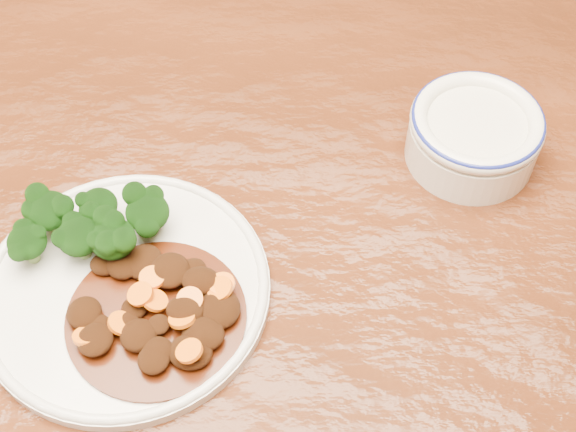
# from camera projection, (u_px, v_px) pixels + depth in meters

# --- Properties ---
(dining_table) EXTENTS (1.61, 1.09, 0.75)m
(dining_table) POSITION_uv_depth(u_px,v_px,m) (190.00, 273.00, 0.75)
(dining_table) COLOR #54240E
(dining_table) RESTS_ON ground
(dinner_plate) EXTENTS (0.23, 0.23, 0.01)m
(dinner_plate) POSITION_uv_depth(u_px,v_px,m) (126.00, 289.00, 0.64)
(dinner_plate) COLOR silver
(dinner_plate) RESTS_ON dining_table
(broccoli_florets) EXTENTS (0.12, 0.07, 0.04)m
(broccoli_florets) POSITION_uv_depth(u_px,v_px,m) (89.00, 225.00, 0.64)
(broccoli_florets) COLOR #7B9F52
(broccoli_florets) RESTS_ON dinner_plate
(mince_stew) EXTENTS (0.14, 0.14, 0.03)m
(mince_stew) POSITION_uv_depth(u_px,v_px,m) (159.00, 310.00, 0.61)
(mince_stew) COLOR #4B1908
(mince_stew) RESTS_ON dinner_plate
(dip_bowl) EXTENTS (0.12, 0.12, 0.05)m
(dip_bowl) POSITION_uv_depth(u_px,v_px,m) (474.00, 134.00, 0.71)
(dip_bowl) COLOR silver
(dip_bowl) RESTS_ON dining_table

